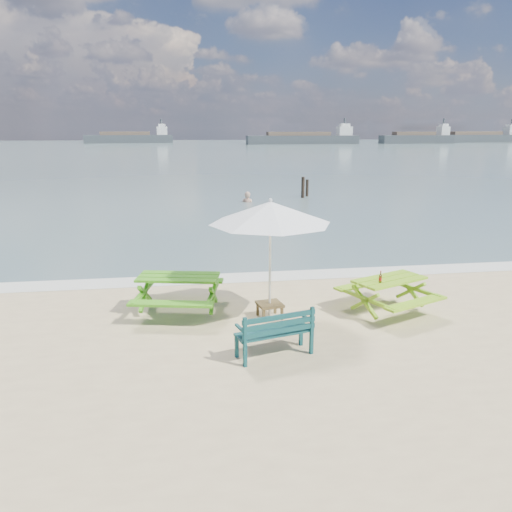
{
  "coord_description": "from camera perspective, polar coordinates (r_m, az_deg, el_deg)",
  "views": [
    {
      "loc": [
        -1.89,
        -8.06,
        3.87
      ],
      "look_at": [
        -0.25,
        3.0,
        1.0
      ],
      "focal_mm": 35.0,
      "sensor_mm": 36.0,
      "label": 1
    }
  ],
  "objects": [
    {
      "name": "mooring_pilings",
      "position": [
        29.09,
        5.58,
        7.59
      ],
      "size": [
        0.58,
        0.78,
        1.4
      ],
      "color": "black",
      "rests_on": "ground"
    },
    {
      "name": "beer_bottle",
      "position": [
        10.68,
        14.02,
        -2.53
      ],
      "size": [
        0.06,
        0.06,
        0.25
      ],
      "color": "brown",
      "rests_on": "picnic_table_right"
    },
    {
      "name": "sea",
      "position": [
        93.16,
        -7.45,
        11.91
      ],
      "size": [
        300.0,
        300.0,
        0.0
      ],
      "primitive_type": "plane",
      "color": "slate",
      "rests_on": "ground"
    },
    {
      "name": "cargo_ships",
      "position": [
        139.63,
        16.03,
        12.76
      ],
      "size": [
        152.74,
        30.65,
        4.4
      ],
      "color": "#353B3E",
      "rests_on": "ground"
    },
    {
      "name": "swimmer",
      "position": [
        27.19,
        -0.97,
        5.42
      ],
      "size": [
        0.81,
        0.7,
        1.89
      ],
      "color": "tan",
      "rests_on": "ground"
    },
    {
      "name": "picnic_table_left",
      "position": [
        10.91,
        -8.79,
        -4.38
      ],
      "size": [
        2.06,
        2.21,
        0.82
      ],
      "color": "#429817",
      "rests_on": "ground"
    },
    {
      "name": "side_table",
      "position": [
        10.54,
        1.56,
        -6.18
      ],
      "size": [
        0.58,
        0.58,
        0.32
      ],
      "color": "brown",
      "rests_on": "ground"
    },
    {
      "name": "picnic_table_right",
      "position": [
        11.15,
        14.9,
        -4.44
      ],
      "size": [
        2.17,
        2.26,
        0.76
      ],
      "color": "#7DB51B",
      "rests_on": "ground"
    },
    {
      "name": "patio_umbrella",
      "position": [
        10.0,
        1.65,
        4.97
      ],
      "size": [
        2.89,
        2.89,
        2.46
      ],
      "color": "silver",
      "rests_on": "ground"
    },
    {
      "name": "park_bench",
      "position": [
        8.84,
        2.09,
        -9.75
      ],
      "size": [
        1.42,
        0.78,
        0.83
      ],
      "color": "#0E3A3C",
      "rests_on": "ground"
    },
    {
      "name": "foam_strip",
      "position": [
        13.38,
        0.03,
        -2.4
      ],
      "size": [
        22.0,
        0.9,
        0.01
      ],
      "primitive_type": "cube",
      "color": "silver",
      "rests_on": "ground"
    }
  ]
}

